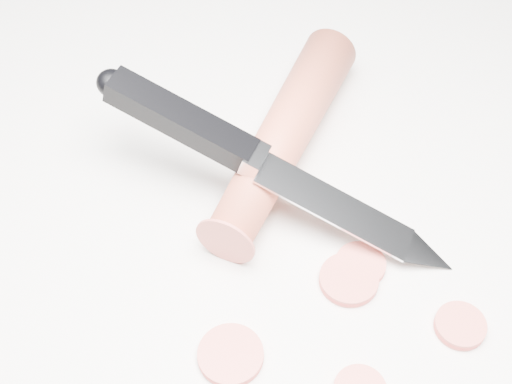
{
  "coord_description": "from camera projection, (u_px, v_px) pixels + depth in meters",
  "views": [
    {
      "loc": [
        -0.04,
        -0.28,
        0.4
      ],
      "look_at": [
        -0.04,
        0.02,
        0.02
      ],
      "focal_mm": 50.0,
      "sensor_mm": 36.0,
      "label": 1
    }
  ],
  "objects": [
    {
      "name": "carrot",
      "position": [
        284.0,
        135.0,
        0.51
      ],
      "size": [
        0.11,
        0.2,
        0.04
      ],
      "primitive_type": "cylinder",
      "rotation": [
        1.57,
        0.0,
        -0.4
      ],
      "color": "#BD4730",
      "rests_on": "ground"
    },
    {
      "name": "carrot_slice_3",
      "position": [
        460.0,
        326.0,
        0.44
      ],
      "size": [
        0.03,
        0.03,
        0.01
      ],
      "primitive_type": "cylinder",
      "color": "#C64E43",
      "rests_on": "ground"
    },
    {
      "name": "carrot_slice_2",
      "position": [
        231.0,
        355.0,
        0.43
      ],
      "size": [
        0.04,
        0.04,
        0.01
      ],
      "primitive_type": "cylinder",
      "color": "#C64E43",
      "rests_on": "ground"
    },
    {
      "name": "carrot_slice_0",
      "position": [
        349.0,
        280.0,
        0.46
      ],
      "size": [
        0.04,
        0.04,
        0.01
      ],
      "primitive_type": "cylinder",
      "color": "#C64E43",
      "rests_on": "ground"
    },
    {
      "name": "ground",
      "position": [
        318.0,
        230.0,
        0.49
      ],
      "size": [
        2.4,
        2.4,
        0.0
      ],
      "primitive_type": "plane",
      "color": "silver",
      "rests_on": "ground"
    },
    {
      "name": "carrot_slice_1",
      "position": [
        360.0,
        264.0,
        0.47
      ],
      "size": [
        0.03,
        0.03,
        0.01
      ],
      "primitive_type": "cylinder",
      "color": "#C64E43",
      "rests_on": "ground"
    },
    {
      "name": "kitchen_knife",
      "position": [
        275.0,
        167.0,
        0.47
      ],
      "size": [
        0.25,
        0.13,
        0.08
      ],
      "primitive_type": null,
      "color": "silver",
      "rests_on": "ground"
    }
  ]
}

